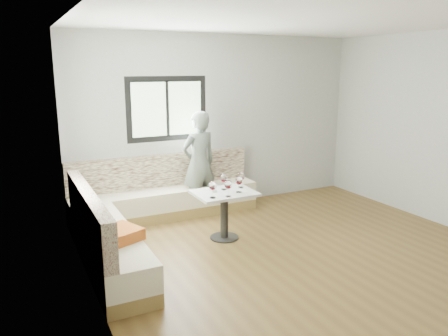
{
  "coord_description": "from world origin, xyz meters",
  "views": [
    {
      "loc": [
        -3.13,
        -3.97,
        2.28
      ],
      "look_at": [
        -0.59,
        1.14,
        0.96
      ],
      "focal_mm": 35.0,
      "sensor_mm": 36.0,
      "label": 1
    }
  ],
  "objects": [
    {
      "name": "wine_glass_e",
      "position": [
        -0.34,
        1.13,
        0.81
      ],
      "size": [
        0.1,
        0.1,
        0.22
      ],
      "color": "white",
      "rests_on": "table"
    },
    {
      "name": "room",
      "position": [
        -0.08,
        0.08,
        1.41
      ],
      "size": [
        5.01,
        5.01,
        2.81
      ],
      "color": "brown",
      "rests_on": "ground"
    },
    {
      "name": "wine_glass_a",
      "position": [
        -0.89,
        0.87,
        0.81
      ],
      "size": [
        0.1,
        0.1,
        0.22
      ],
      "color": "white",
      "rests_on": "table"
    },
    {
      "name": "table",
      "position": [
        -0.63,
        1.04,
        0.49
      ],
      "size": [
        0.8,
        0.62,
        0.66
      ],
      "rotation": [
        0.0,
        0.0,
        0.0
      ],
      "color": "black",
      "rests_on": "ground"
    },
    {
      "name": "wine_glass_b",
      "position": [
        -0.69,
        0.82,
        0.81
      ],
      "size": [
        0.1,
        0.1,
        0.22
      ],
      "color": "white",
      "rests_on": "table"
    },
    {
      "name": "banquette",
      "position": [
        -1.59,
        1.62,
        0.33
      ],
      "size": [
        2.9,
        2.8,
        0.95
      ],
      "color": "olive",
      "rests_on": "ground"
    },
    {
      "name": "olive_ramekin",
      "position": [
        -0.77,
        1.11,
        0.68
      ],
      "size": [
        0.09,
        0.09,
        0.04
      ],
      "color": "white",
      "rests_on": "table"
    },
    {
      "name": "wine_glass_d",
      "position": [
        -0.59,
        1.14,
        0.81
      ],
      "size": [
        0.1,
        0.1,
        0.22
      ],
      "color": "white",
      "rests_on": "table"
    },
    {
      "name": "person",
      "position": [
        -0.53,
        2.15,
        0.82
      ],
      "size": [
        0.65,
        0.49,
        1.63
      ],
      "primitive_type": "imported",
      "rotation": [
        0.0,
        0.0,
        3.31
      ],
      "color": "slate",
      "rests_on": "ground"
    },
    {
      "name": "wine_glass_c",
      "position": [
        -0.47,
        0.94,
        0.81
      ],
      "size": [
        0.1,
        0.1,
        0.22
      ],
      "color": "white",
      "rests_on": "table"
    }
  ]
}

